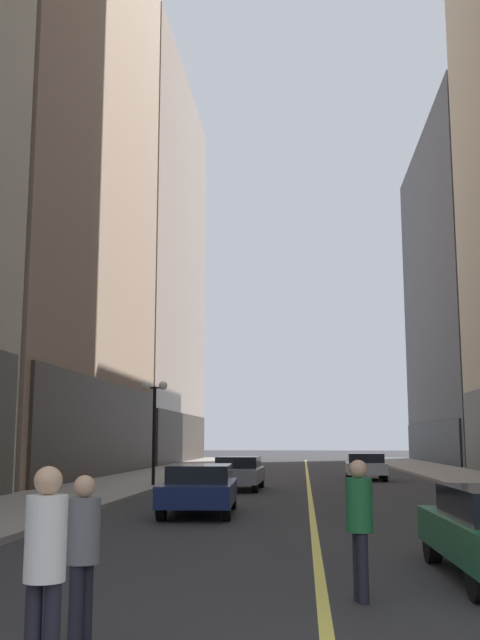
% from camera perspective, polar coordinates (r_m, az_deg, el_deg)
% --- Properties ---
extents(ground_plane, '(200.00, 200.00, 0.00)m').
position_cam_1_polar(ground_plane, '(39.29, 5.23, -12.05)').
color(ground_plane, '#2D2D30').
extents(sidewalk_left, '(4.50, 78.00, 0.15)m').
position_cam_1_polar(sidewalk_left, '(40.10, -6.90, -11.86)').
color(sidewalk_left, gray).
rests_on(sidewalk_left, ground).
extents(sidewalk_right, '(4.50, 78.00, 0.15)m').
position_cam_1_polar(sidewalk_right, '(40.19, 17.32, -11.51)').
color(sidewalk_right, gray).
rests_on(sidewalk_right, ground).
extents(lane_centre_stripe, '(0.16, 70.00, 0.01)m').
position_cam_1_polar(lane_centre_stripe, '(39.29, 5.23, -12.05)').
color(lane_centre_stripe, '#E5D64C').
rests_on(lane_centre_stripe, ground).
extents(building_left_far, '(15.78, 26.00, 35.03)m').
position_cam_1_polar(building_left_far, '(68.50, -10.65, 4.04)').
color(building_left_far, gray).
rests_on(building_left_far, ground).
extents(car_navy, '(2.08, 4.57, 1.32)m').
position_cam_1_polar(car_navy, '(20.72, -3.10, -12.71)').
color(car_navy, '#141E4C').
rests_on(car_navy, ground).
extents(car_grey, '(1.93, 4.45, 1.32)m').
position_cam_1_polar(car_grey, '(30.56, -0.12, -11.58)').
color(car_grey, slate).
rests_on(car_grey, ground).
extents(car_silver, '(2.10, 4.30, 1.32)m').
position_cam_1_polar(car_silver, '(38.45, 9.63, -10.95)').
color(car_silver, '#B7B7BC').
rests_on(car_silver, ground).
extents(pedestrian_in_green_parka, '(0.42, 0.42, 1.75)m').
position_cam_1_polar(pedestrian_in_green_parka, '(9.87, 9.16, -14.78)').
color(pedestrian_in_green_parka, black).
rests_on(pedestrian_in_green_parka, ground).
extents(pedestrian_in_grey_suit, '(0.43, 0.43, 1.66)m').
position_cam_1_polar(pedestrian_in_grey_suit, '(7.81, -12.00, -16.68)').
color(pedestrian_in_grey_suit, black).
rests_on(pedestrian_in_grey_suit, ground).
extents(pedestrian_in_white_shirt, '(0.37, 0.37, 1.79)m').
position_cam_1_polar(pedestrian_in_white_shirt, '(6.55, -14.75, -17.29)').
color(pedestrian_in_white_shirt, black).
rests_on(pedestrian_in_white_shirt, ground).
extents(street_lamp_left_far, '(1.06, 0.36, 4.43)m').
position_cam_1_polar(street_lamp_left_far, '(31.43, -6.59, -6.82)').
color(street_lamp_left_far, black).
rests_on(street_lamp_left_far, ground).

